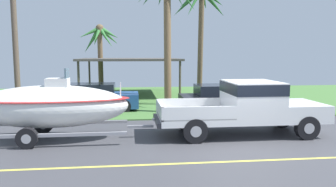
{
  "coord_description": "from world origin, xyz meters",
  "views": [
    {
      "loc": [
        -3.52,
        -10.02,
        2.84
      ],
      "look_at": [
        -2.19,
        1.36,
        1.47
      ],
      "focal_mm": 35.22,
      "sensor_mm": 36.0,
      "label": 1
    }
  ],
  "objects_px": {
    "pickup_truck_towing": "(251,105)",
    "carport_awning": "(130,60)",
    "palm_tree_near_right": "(100,42)",
    "boat_on_trailer": "(50,106)",
    "utility_pole": "(15,31)",
    "palm_tree_near_left": "(201,13)",
    "parked_sedan_far": "(226,99)",
    "parked_sedan_near": "(93,98)",
    "palm_tree_mid": "(167,3)"
  },
  "relations": [
    {
      "from": "parked_sedan_near",
      "to": "palm_tree_near_left",
      "type": "height_order",
      "value": "palm_tree_near_left"
    },
    {
      "from": "parked_sedan_far",
      "to": "palm_tree_near_right",
      "type": "bearing_deg",
      "value": 126.42
    },
    {
      "from": "parked_sedan_near",
      "to": "palm_tree_near_right",
      "type": "relative_size",
      "value": 0.88
    },
    {
      "from": "boat_on_trailer",
      "to": "parked_sedan_far",
      "type": "relative_size",
      "value": 1.39
    },
    {
      "from": "parked_sedan_far",
      "to": "palm_tree_mid",
      "type": "distance_m",
      "value": 5.4
    },
    {
      "from": "utility_pole",
      "to": "parked_sedan_far",
      "type": "bearing_deg",
      "value": 1.7
    },
    {
      "from": "carport_awning",
      "to": "utility_pole",
      "type": "distance_m",
      "value": 9.18
    },
    {
      "from": "pickup_truck_towing",
      "to": "utility_pole",
      "type": "relative_size",
      "value": 0.81
    },
    {
      "from": "parked_sedan_near",
      "to": "parked_sedan_far",
      "type": "xyz_separation_m",
      "value": [
        6.45,
        -1.36,
        0.0
      ]
    },
    {
      "from": "pickup_truck_towing",
      "to": "palm_tree_near_right",
      "type": "distance_m",
      "value": 15.03
    },
    {
      "from": "carport_awning",
      "to": "palm_tree_mid",
      "type": "distance_m",
      "value": 7.59
    },
    {
      "from": "pickup_truck_towing",
      "to": "carport_awning",
      "type": "height_order",
      "value": "carport_awning"
    },
    {
      "from": "pickup_truck_towing",
      "to": "palm_tree_near_right",
      "type": "bearing_deg",
      "value": 115.32
    },
    {
      "from": "parked_sedan_near",
      "to": "utility_pole",
      "type": "distance_m",
      "value": 4.72
    },
    {
      "from": "boat_on_trailer",
      "to": "utility_pole",
      "type": "relative_size",
      "value": 0.84
    },
    {
      "from": "boat_on_trailer",
      "to": "parked_sedan_far",
      "type": "distance_m",
      "value": 8.43
    },
    {
      "from": "pickup_truck_towing",
      "to": "palm_tree_near_left",
      "type": "xyz_separation_m",
      "value": [
        -0.42,
        6.52,
        3.97
      ]
    },
    {
      "from": "pickup_truck_towing",
      "to": "palm_tree_near_left",
      "type": "height_order",
      "value": "palm_tree_near_left"
    },
    {
      "from": "carport_awning",
      "to": "palm_tree_near_right",
      "type": "relative_size",
      "value": 1.32
    },
    {
      "from": "utility_pole",
      "to": "palm_tree_near_left",
      "type": "bearing_deg",
      "value": 16.01
    },
    {
      "from": "palm_tree_near_left",
      "to": "utility_pole",
      "type": "height_order",
      "value": "utility_pole"
    },
    {
      "from": "pickup_truck_towing",
      "to": "carport_awning",
      "type": "bearing_deg",
      "value": 109.92
    },
    {
      "from": "parked_sedan_near",
      "to": "palm_tree_near_left",
      "type": "relative_size",
      "value": 0.68
    },
    {
      "from": "palm_tree_near_left",
      "to": "palm_tree_mid",
      "type": "relative_size",
      "value": 0.94
    },
    {
      "from": "carport_awning",
      "to": "palm_tree_mid",
      "type": "relative_size",
      "value": 0.95
    },
    {
      "from": "pickup_truck_towing",
      "to": "carport_awning",
      "type": "relative_size",
      "value": 0.91
    },
    {
      "from": "palm_tree_near_right",
      "to": "carport_awning",
      "type": "bearing_deg",
      "value": -39.65
    },
    {
      "from": "palm_tree_near_left",
      "to": "palm_tree_mid",
      "type": "height_order",
      "value": "palm_tree_mid"
    },
    {
      "from": "boat_on_trailer",
      "to": "utility_pole",
      "type": "bearing_deg",
      "value": 119.75
    },
    {
      "from": "palm_tree_near_right",
      "to": "pickup_truck_towing",
      "type": "bearing_deg",
      "value": -64.68
    },
    {
      "from": "utility_pole",
      "to": "pickup_truck_towing",
      "type": "bearing_deg",
      "value": -23.66
    },
    {
      "from": "pickup_truck_towing",
      "to": "utility_pole",
      "type": "distance_m",
      "value": 10.38
    },
    {
      "from": "pickup_truck_towing",
      "to": "boat_on_trailer",
      "type": "xyz_separation_m",
      "value": [
        -6.86,
        0.0,
        0.09
      ]
    },
    {
      "from": "parked_sedan_far",
      "to": "utility_pole",
      "type": "relative_size",
      "value": 0.61
    },
    {
      "from": "pickup_truck_towing",
      "to": "palm_tree_mid",
      "type": "relative_size",
      "value": 0.87
    },
    {
      "from": "palm_tree_near_left",
      "to": "palm_tree_near_right",
      "type": "bearing_deg",
      "value": 130.79
    },
    {
      "from": "palm_tree_near_left",
      "to": "palm_tree_near_right",
      "type": "height_order",
      "value": "palm_tree_near_left"
    },
    {
      "from": "palm_tree_mid",
      "to": "palm_tree_near_right",
      "type": "bearing_deg",
      "value": 114.33
    },
    {
      "from": "boat_on_trailer",
      "to": "utility_pole",
      "type": "height_order",
      "value": "utility_pole"
    },
    {
      "from": "palm_tree_near_left",
      "to": "palm_tree_near_right",
      "type": "xyz_separation_m",
      "value": [
        -5.91,
        6.85,
        -1.29
      ]
    },
    {
      "from": "pickup_truck_towing",
      "to": "palm_tree_near_right",
      "type": "relative_size",
      "value": 1.21
    },
    {
      "from": "parked_sedan_near",
      "to": "palm_tree_mid",
      "type": "relative_size",
      "value": 0.63
    },
    {
      "from": "carport_awning",
      "to": "parked_sedan_near",
      "type": "bearing_deg",
      "value": -107.4
    },
    {
      "from": "parked_sedan_far",
      "to": "palm_tree_near_left",
      "type": "xyz_separation_m",
      "value": [
        -0.79,
        2.22,
        4.36
      ]
    },
    {
      "from": "palm_tree_near_right",
      "to": "palm_tree_near_left",
      "type": "bearing_deg",
      "value": -49.21
    },
    {
      "from": "palm_tree_near_right",
      "to": "utility_pole",
      "type": "xyz_separation_m",
      "value": [
        -2.83,
        -9.36,
        0.11
      ]
    },
    {
      "from": "parked_sedan_near",
      "to": "carport_awning",
      "type": "xyz_separation_m",
      "value": [
        1.87,
        5.96,
        1.78
      ]
    },
    {
      "from": "parked_sedan_far",
      "to": "palm_tree_near_right",
      "type": "xyz_separation_m",
      "value": [
        -6.7,
        9.07,
        3.07
      ]
    },
    {
      "from": "boat_on_trailer",
      "to": "parked_sedan_far",
      "type": "bearing_deg",
      "value": 30.7
    },
    {
      "from": "boat_on_trailer",
      "to": "palm_tree_near_right",
      "type": "height_order",
      "value": "palm_tree_near_right"
    }
  ]
}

